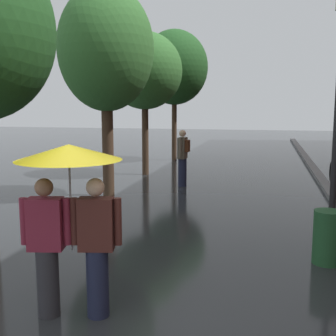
# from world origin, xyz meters

# --- Properties ---
(kerb_strip) EXTENTS (0.30, 36.00, 0.12)m
(kerb_strip) POSITION_xyz_m (3.20, 10.00, 0.06)
(kerb_strip) COLOR slate
(kerb_strip) RESTS_ON ground
(street_tree_1) EXTENTS (2.53, 2.53, 5.57)m
(street_tree_1) POSITION_xyz_m (-2.77, 6.98, 3.91)
(street_tree_1) COLOR #473323
(street_tree_1) RESTS_ON ground
(street_tree_2) EXTENTS (2.63, 2.63, 4.99)m
(street_tree_2) POSITION_xyz_m (-2.81, 10.70, 3.64)
(street_tree_2) COLOR #473323
(street_tree_2) RESTS_ON ground
(street_tree_3) EXTENTS (2.96, 2.96, 5.76)m
(street_tree_3) POSITION_xyz_m (-2.68, 14.92, 4.11)
(street_tree_3) COLOR #473323
(street_tree_3) RESTS_ON ground
(couple_under_umbrella) EXTENTS (1.20, 1.20, 2.04)m
(couple_under_umbrella) POSITION_xyz_m (-0.74, 0.58, 1.40)
(couple_under_umbrella) COLOR #2D2D33
(couple_under_umbrella) RESTS_ON ground
(litter_bin) EXTENTS (0.44, 0.44, 0.85)m
(litter_bin) POSITION_xyz_m (2.40, 3.02, 0.42)
(litter_bin) COLOR #1E4C28
(litter_bin) RESTS_ON ground
(pedestrian_walking_midground) EXTENTS (0.35, 0.59, 1.73)m
(pedestrian_walking_midground) POSITION_xyz_m (-1.06, 8.81, 0.92)
(pedestrian_walking_midground) COLOR #1E233D
(pedestrian_walking_midground) RESTS_ON ground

